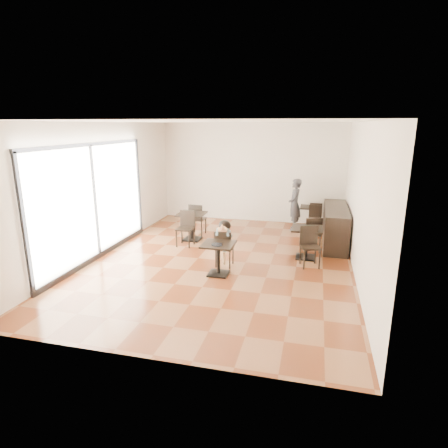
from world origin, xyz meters
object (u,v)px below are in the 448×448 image
(adult_patron, at_px, (295,205))
(chair_mid_b, at_px, (310,247))
(child_table, at_px, (218,259))
(chair_back_a, at_px, (315,215))
(child, at_px, (225,243))
(cafe_table_left, at_px, (192,226))
(child_chair, at_px, (225,248))
(chair_back_b, at_px, (315,220))
(cafe_table_mid, at_px, (306,243))
(chair_left_b, at_px, (185,229))
(chair_mid_a, at_px, (311,234))
(chair_left_a, at_px, (198,219))
(cafe_table_back, at_px, (310,217))

(adult_patron, relative_size, chair_mid_b, 1.72)
(child_table, xyz_separation_m, chair_back_a, (1.96, 4.36, 0.06))
(child, distance_m, cafe_table_left, 2.19)
(child_chair, height_order, chair_back_b, child_chair)
(cafe_table_mid, distance_m, chair_back_a, 2.85)
(chair_left_b, relative_size, chair_back_b, 1.12)
(child_chair, distance_m, chair_left_b, 1.79)
(cafe_table_mid, height_order, chair_left_b, chair_left_b)
(child, relative_size, chair_mid_b, 1.16)
(chair_mid_a, xyz_separation_m, chair_back_b, (0.07, 1.69, -0.05))
(chair_back_b, bearing_deg, cafe_table_left, -158.03)
(child_chair, relative_size, cafe_table_mid, 1.11)
(chair_mid_a, relative_size, chair_left_a, 0.99)
(cafe_table_mid, distance_m, chair_mid_b, 0.57)
(child, height_order, chair_mid_b, child)
(chair_mid_b, height_order, chair_back_a, chair_mid_b)
(chair_mid_b, bearing_deg, adult_patron, 83.50)
(cafe_table_back, bearing_deg, chair_mid_b, -88.83)
(child_table, distance_m, chair_left_a, 3.12)
(child, distance_m, cafe_table_back, 4.18)
(child_table, bearing_deg, adult_patron, 71.52)
(cafe_table_left, bearing_deg, chair_mid_a, -3.44)
(adult_patron, height_order, chair_mid_b, adult_patron)
(chair_left_a, bearing_deg, cafe_table_left, 92.87)
(chair_back_b, bearing_deg, chair_left_b, -150.65)
(chair_mid_b, distance_m, chair_back_a, 3.40)
(child_table, distance_m, cafe_table_back, 4.68)
(child_table, relative_size, cafe_table_left, 0.91)
(adult_patron, relative_size, cafe_table_left, 2.04)
(cafe_table_left, xyz_separation_m, chair_back_a, (3.32, 2.10, 0.03))
(child, bearing_deg, chair_left_b, 139.59)
(cafe_table_mid, bearing_deg, adult_patron, 100.26)
(chair_back_b, bearing_deg, chair_left_a, -166.37)
(chair_back_b, bearing_deg, adult_patron, 155.93)
(cafe_table_back, bearing_deg, cafe_table_left, -147.25)
(cafe_table_left, xyz_separation_m, chair_left_a, (0.00, 0.55, 0.08))
(child_chair, relative_size, chair_left_a, 0.91)
(chair_mid_b, bearing_deg, child_table, -169.93)
(cafe_table_back, distance_m, chair_mid_b, 3.35)
(chair_mid_a, bearing_deg, cafe_table_mid, 62.42)
(child_chair, bearing_deg, chair_left_a, -58.94)
(cafe_table_left, relative_size, chair_left_b, 0.83)
(child_table, bearing_deg, cafe_table_mid, 40.18)
(chair_mid_a, height_order, chair_back_a, chair_mid_a)
(chair_mid_a, height_order, chair_back_b, chair_mid_a)
(child, bearing_deg, cafe_table_mid, 28.25)
(child_chair, bearing_deg, chair_back_a, -117.30)
(cafe_table_mid, relative_size, chair_back_b, 0.92)
(adult_patron, bearing_deg, cafe_table_mid, 7.96)
(child, bearing_deg, cafe_table_left, 128.53)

